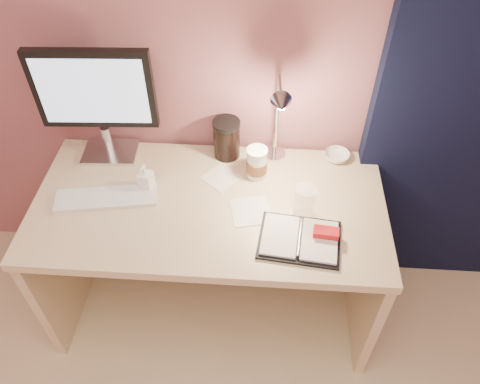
# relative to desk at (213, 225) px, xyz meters

# --- Properties ---
(room) EXTENTS (3.50, 3.50, 3.50)m
(room) POSITION_rel_desk_xyz_m (0.95, 0.24, 0.63)
(room) COLOR #C6B28E
(room) RESTS_ON ground
(desk) EXTENTS (1.40, 0.70, 0.73)m
(desk) POSITION_rel_desk_xyz_m (0.00, 0.00, 0.00)
(desk) COLOR beige
(desk) RESTS_ON ground
(monitor) EXTENTS (0.47, 0.18, 0.50)m
(monitor) POSITION_rel_desk_xyz_m (-0.46, 0.19, 0.53)
(monitor) COLOR silver
(monitor) RESTS_ON desk
(keyboard) EXTENTS (0.41, 0.18, 0.02)m
(keyboard) POSITION_rel_desk_xyz_m (-0.41, -0.08, 0.23)
(keyboard) COLOR silver
(keyboard) RESTS_ON desk
(planner) EXTENTS (0.32, 0.25, 0.05)m
(planner) POSITION_rel_desk_xyz_m (0.36, -0.24, 0.24)
(planner) COLOR black
(planner) RESTS_ON desk
(paper_a) EXTENTS (0.18, 0.18, 0.00)m
(paper_a) POSITION_rel_desk_xyz_m (0.17, -0.11, 0.23)
(paper_a) COLOR silver
(paper_a) RESTS_ON desk
(paper_b) EXTENTS (0.18, 0.18, 0.00)m
(paper_b) POSITION_rel_desk_xyz_m (0.04, 0.07, 0.23)
(paper_b) COLOR silver
(paper_b) RESTS_ON desk
(coffee_cup) EXTENTS (0.09, 0.09, 0.14)m
(coffee_cup) POSITION_rel_desk_xyz_m (0.18, 0.10, 0.29)
(coffee_cup) COLOR white
(coffee_cup) RESTS_ON desk
(clear_cup) EXTENTS (0.08, 0.08, 0.14)m
(clear_cup) POSITION_rel_desk_xyz_m (0.37, -0.11, 0.30)
(clear_cup) COLOR white
(clear_cup) RESTS_ON desk
(bowl) EXTENTS (0.14, 0.14, 0.03)m
(bowl) POSITION_rel_desk_xyz_m (0.52, 0.22, 0.24)
(bowl) COLOR silver
(bowl) RESTS_ON desk
(lotion_bottle) EXTENTS (0.06, 0.07, 0.12)m
(lotion_bottle) POSITION_rel_desk_xyz_m (-0.26, -0.01, 0.29)
(lotion_bottle) COLOR white
(lotion_bottle) RESTS_ON desk
(dark_jar) EXTENTS (0.11, 0.11, 0.16)m
(dark_jar) POSITION_rel_desk_xyz_m (0.05, 0.22, 0.31)
(dark_jar) COLOR black
(dark_jar) RESTS_ON desk
(desk_lamp) EXTENTS (0.10, 0.26, 0.43)m
(desk_lamp) POSITION_rel_desk_xyz_m (0.25, 0.12, 0.50)
(desk_lamp) COLOR silver
(desk_lamp) RESTS_ON desk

